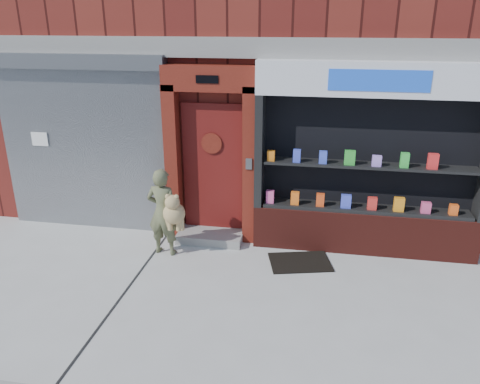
# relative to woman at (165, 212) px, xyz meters

# --- Properties ---
(ground) EXTENTS (80.00, 80.00, 0.00)m
(ground) POSITION_rel_woman_xyz_m (1.33, -1.13, -0.72)
(ground) COLOR #9E9E99
(ground) RESTS_ON ground
(shutter_bay) EXTENTS (3.10, 0.30, 3.04)m
(shutter_bay) POSITION_rel_woman_xyz_m (-1.67, 0.80, 1.00)
(shutter_bay) COLOR gray
(shutter_bay) RESTS_ON ground
(red_door_bay) EXTENTS (1.52, 0.58, 2.90)m
(red_door_bay) POSITION_rel_woman_xyz_m (0.58, 0.73, 0.73)
(red_door_bay) COLOR #5C180F
(red_door_bay) RESTS_ON ground
(pharmacy_bay) EXTENTS (3.50, 0.41, 3.00)m
(pharmacy_bay) POSITION_rel_woman_xyz_m (3.08, 0.69, 0.65)
(pharmacy_bay) COLOR #551A14
(pharmacy_bay) RESTS_ON ground
(woman) EXTENTS (0.66, 0.45, 1.42)m
(woman) POSITION_rel_woman_xyz_m (0.00, 0.00, 0.00)
(woman) COLOR #5B5E3E
(woman) RESTS_ON ground
(doormat) EXTENTS (1.05, 0.86, 0.02)m
(doormat) POSITION_rel_woman_xyz_m (2.13, 0.06, -0.71)
(doormat) COLOR black
(doormat) RESTS_ON ground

